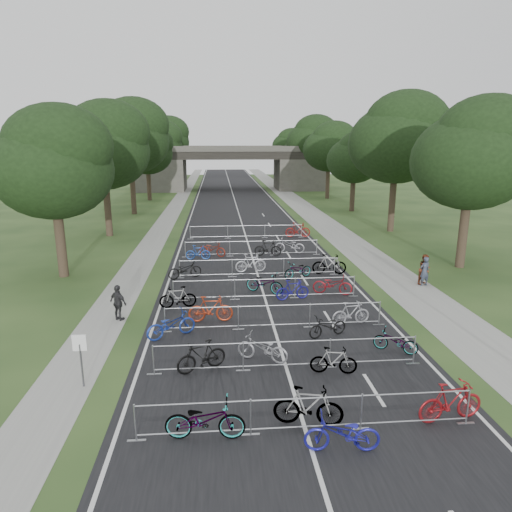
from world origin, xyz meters
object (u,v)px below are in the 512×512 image
at_px(pedestrian_a, 425,271).
at_px(pedestrian_b, 425,270).
at_px(bike_2, 342,434).
at_px(pedestrian_c, 118,303).
at_px(bike_1, 308,406).
at_px(overpass_bridge, 231,168).
at_px(bike_0, 205,420).
at_px(park_sign, 80,351).

relative_size(pedestrian_a, pedestrian_b, 0.96).
xyz_separation_m(bike_2, pedestrian_c, (-7.56, 9.59, 0.30)).
bearing_deg(bike_1, overpass_bridge, 12.06).
bearing_deg(bike_2, pedestrian_a, 153.08).
bearing_deg(pedestrian_b, bike_0, -167.71).
xyz_separation_m(pedestrian_a, pedestrian_c, (-15.81, -3.74, -0.00)).
distance_m(bike_2, pedestrian_b, 15.94).
bearing_deg(park_sign, bike_0, -36.98).
bearing_deg(pedestrian_a, park_sign, 15.25).
bearing_deg(overpass_bridge, pedestrian_c, -96.89).
bearing_deg(pedestrian_c, park_sign, 126.52).
height_order(bike_0, pedestrian_a, pedestrian_a).
bearing_deg(bike_0, pedestrian_b, -38.52).
bearing_deg(pedestrian_a, pedestrian_b, -133.20).
bearing_deg(pedestrian_c, pedestrian_b, -129.48).
height_order(park_sign, pedestrian_a, park_sign).
bearing_deg(pedestrian_a, overpass_bridge, -95.88).
bearing_deg(overpass_bridge, bike_1, -89.90).
distance_m(overpass_bridge, pedestrian_a, 53.39).
xyz_separation_m(bike_1, bike_2, (0.65, -1.19, -0.08)).
relative_size(bike_0, bike_1, 1.10).
distance_m(overpass_bridge, park_sign, 62.41).
xyz_separation_m(bike_1, pedestrian_c, (-6.91, 8.40, 0.23)).
bearing_deg(pedestrian_c, bike_1, 165.97).
xyz_separation_m(bike_2, pedestrian_b, (8.37, 13.56, 0.34)).
bearing_deg(bike_2, pedestrian_b, 153.15).
relative_size(pedestrian_a, pedestrian_c, 1.00).
bearing_deg(bike_0, bike_2, -98.74).
height_order(bike_2, pedestrian_c, pedestrian_c).
xyz_separation_m(bike_0, bike_1, (2.87, 0.36, 0.02)).
bearing_deg(bike_2, overpass_bridge, -174.49).
height_order(bike_1, pedestrian_b, pedestrian_b).
distance_m(bike_0, pedestrian_b, 17.42).
xyz_separation_m(park_sign, pedestrian_c, (0.00, 5.71, -0.45)).
height_order(overpass_bridge, bike_2, overpass_bridge).
height_order(pedestrian_a, pedestrian_c, pedestrian_a).
xyz_separation_m(bike_0, pedestrian_b, (11.89, 12.73, 0.28)).
height_order(bike_0, pedestrian_b, pedestrian_b).
distance_m(bike_0, pedestrian_a, 17.16).
height_order(overpass_bridge, bike_1, overpass_bridge).
bearing_deg(pedestrian_c, pedestrian_a, -130.19).
bearing_deg(bike_0, pedestrian_c, 29.31).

